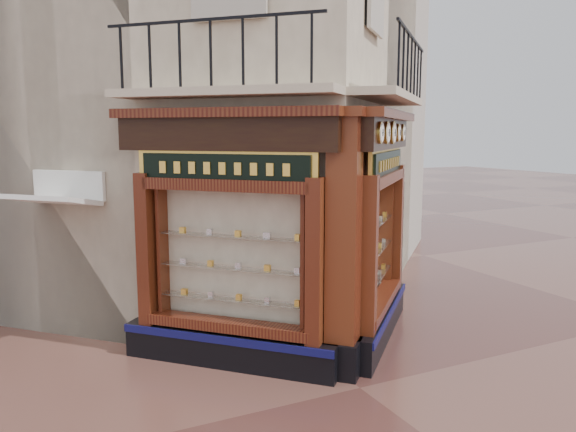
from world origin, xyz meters
TOP-DOWN VIEW (x-y plane):
  - ground at (0.00, 0.00)m, footprint 80.00×80.00m
  - main_building at (0.00, 6.16)m, footprint 11.31×11.31m
  - neighbour_left at (-2.47, 8.63)m, footprint 11.31×11.31m
  - neighbour_right at (2.47, 8.63)m, footprint 11.31×11.31m
  - shopfront_left at (-1.41, 1.57)m, footprint 2.86×2.86m
  - shopfront_right at (1.41, 1.57)m, footprint 2.86×2.86m
  - corner_pilaster at (0.00, 0.50)m, footprint 0.85×0.85m
  - balcony at (0.00, 1.49)m, footprint 5.94×2.97m
  - clock_a at (0.60, 0.50)m, footprint 0.26×0.26m
  - clock_b at (1.01, 0.91)m, footprint 0.28×0.28m
  - clock_c at (1.46, 1.36)m, footprint 0.30×0.30m
  - clock_d at (1.89, 1.79)m, footprint 0.26×0.26m
  - clock_e at (2.33, 2.22)m, footprint 0.26×0.26m
  - awning at (-3.75, 3.54)m, footprint 1.62×1.62m
  - signboard_left at (-1.46, 1.51)m, footprint 2.09×2.09m
  - signboard_right at (1.46, 1.51)m, footprint 2.04×2.04m

SIDE VIEW (x-z plane):
  - ground at x=0.00m, z-range 0.00..0.00m
  - awning at x=-3.75m, z-range -0.12..0.12m
  - corner_pilaster at x=0.00m, z-range -0.04..3.94m
  - shopfront_left at x=-1.41m, z-range -0.01..3.97m
  - shopfront_right at x=1.41m, z-range -0.01..3.97m
  - signboard_left at x=-1.46m, z-range 2.82..3.38m
  - signboard_right at x=1.46m, z-range 2.83..3.37m
  - clock_c at x=1.46m, z-range 3.43..3.81m
  - clock_d at x=1.89m, z-range 3.46..3.78m
  - clock_a at x=0.60m, z-range 3.46..3.78m
  - clock_b at x=1.01m, z-range 3.45..3.79m
  - clock_e at x=2.33m, z-range 3.46..3.78m
  - balcony at x=0.00m, z-range 3.70..4.73m
  - neighbour_left at x=-2.47m, z-range 0.00..11.00m
  - neighbour_right at x=2.47m, z-range 0.00..11.00m
  - main_building at x=0.00m, z-range 0.00..12.00m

